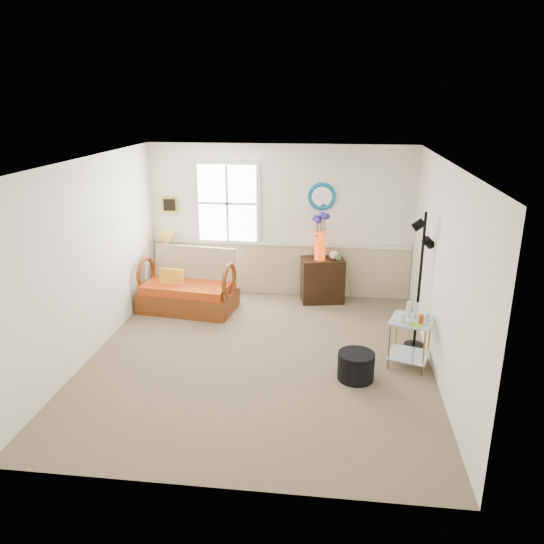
# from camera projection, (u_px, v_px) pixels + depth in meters

# --- Properties ---
(floor) EXTENTS (4.50, 5.00, 0.01)m
(floor) POSITION_uv_depth(u_px,v_px,m) (259.00, 358.00, 7.09)
(floor) COLOR brown
(floor) RESTS_ON ground
(ceiling) EXTENTS (4.50, 5.00, 0.01)m
(ceiling) POSITION_uv_depth(u_px,v_px,m) (258.00, 161.00, 6.27)
(ceiling) COLOR white
(ceiling) RESTS_ON walls
(walls) EXTENTS (4.51, 5.01, 2.60)m
(walls) POSITION_uv_depth(u_px,v_px,m) (259.00, 266.00, 6.68)
(walls) COLOR white
(walls) RESTS_ON floor
(wainscot) EXTENTS (4.46, 0.02, 0.90)m
(wainscot) POSITION_uv_depth(u_px,v_px,m) (280.00, 269.00, 9.28)
(wainscot) COLOR tan
(wainscot) RESTS_ON walls
(chair_rail) EXTENTS (4.46, 0.04, 0.06)m
(chair_rail) POSITION_uv_depth(u_px,v_px,m) (280.00, 244.00, 9.12)
(chair_rail) COLOR silver
(chair_rail) RESTS_ON walls
(window) EXTENTS (1.14, 0.06, 1.44)m
(window) POSITION_uv_depth(u_px,v_px,m) (227.00, 203.00, 9.02)
(window) COLOR white
(window) RESTS_ON walls
(picture) EXTENTS (0.28, 0.03, 0.28)m
(picture) POSITION_uv_depth(u_px,v_px,m) (170.00, 205.00, 9.16)
(picture) COLOR #AC892D
(picture) RESTS_ON walls
(mirror) EXTENTS (0.47, 0.07, 0.47)m
(mirror) POSITION_uv_depth(u_px,v_px,m) (322.00, 197.00, 8.79)
(mirror) COLOR #1186B3
(mirror) RESTS_ON walls
(loveseat) EXTENTS (1.59, 1.03, 0.98)m
(loveseat) POSITION_uv_depth(u_px,v_px,m) (187.00, 281.00, 8.57)
(loveseat) COLOR #743706
(loveseat) RESTS_ON floor
(throw_pillow) EXTENTS (0.39, 0.13, 0.38)m
(throw_pillow) POSITION_uv_depth(u_px,v_px,m) (171.00, 280.00, 8.54)
(throw_pillow) COLOR orange
(throw_pillow) RESTS_ON loveseat
(lamp_stand) EXTENTS (0.34, 0.34, 0.56)m
(lamp_stand) POSITION_uv_depth(u_px,v_px,m) (170.00, 277.00, 9.39)
(lamp_stand) COLOR black
(lamp_stand) RESTS_ON floor
(table_lamp) EXTENTS (0.38, 0.38, 0.54)m
(table_lamp) POSITION_uv_depth(u_px,v_px,m) (167.00, 248.00, 9.22)
(table_lamp) COLOR #AC812F
(table_lamp) RESTS_ON lamp_stand
(potted_plant) EXTENTS (0.38, 0.41, 0.29)m
(potted_plant) POSITION_uv_depth(u_px,v_px,m) (176.00, 254.00, 9.26)
(potted_plant) COLOR #4E793B
(potted_plant) RESTS_ON lamp_stand
(cabinet) EXTENTS (0.77, 0.58, 0.75)m
(cabinet) POSITION_uv_depth(u_px,v_px,m) (322.00, 280.00, 8.97)
(cabinet) COLOR black
(cabinet) RESTS_ON floor
(flower_vase) EXTENTS (0.31, 0.31, 0.78)m
(flower_vase) POSITION_uv_depth(u_px,v_px,m) (320.00, 237.00, 8.69)
(flower_vase) COLOR #EB3F11
(flower_vase) RESTS_ON cabinet
(side_table) EXTENTS (0.63, 0.63, 0.64)m
(side_table) POSITION_uv_depth(u_px,v_px,m) (410.00, 343.00, 6.81)
(side_table) COLOR #AE8138
(side_table) RESTS_ON floor
(tabletop_items) EXTENTS (0.46, 0.46, 0.21)m
(tabletop_items) POSITION_uv_depth(u_px,v_px,m) (415.00, 313.00, 6.63)
(tabletop_items) COLOR silver
(tabletop_items) RESTS_ON side_table
(floor_lamp) EXTENTS (0.32, 0.32, 1.92)m
(floor_lamp) POSITION_uv_depth(u_px,v_px,m) (420.00, 282.00, 7.13)
(floor_lamp) COLOR black
(floor_lamp) RESTS_ON floor
(ottoman) EXTENTS (0.59, 0.59, 0.35)m
(ottoman) POSITION_uv_depth(u_px,v_px,m) (356.00, 366.00, 6.51)
(ottoman) COLOR black
(ottoman) RESTS_ON floor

